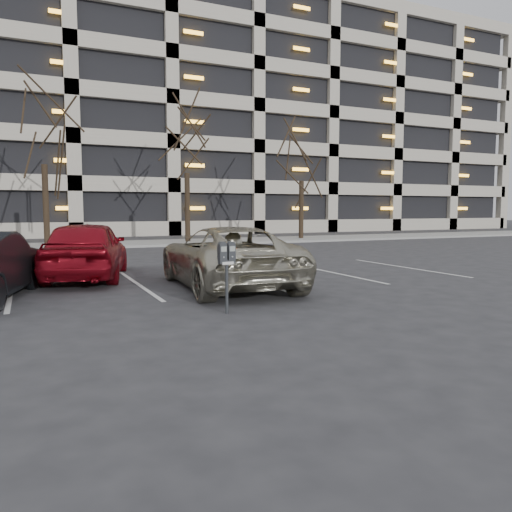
% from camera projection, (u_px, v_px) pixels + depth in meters
% --- Properties ---
extents(ground, '(140.00, 140.00, 0.00)m').
position_uv_depth(ground, '(224.00, 295.00, 10.74)').
color(ground, '#28282B').
rests_on(ground, ground).
extents(sidewalk, '(80.00, 4.00, 0.12)m').
position_uv_depth(sidewalk, '(112.00, 244.00, 25.23)').
color(sidewalk, gray).
rests_on(sidewalk, ground).
extents(stall_lines, '(16.90, 5.20, 0.00)m').
position_uv_depth(stall_lines, '(138.00, 284.00, 12.25)').
color(stall_lines, silver).
rests_on(stall_lines, ground).
extents(parking_garage, '(52.00, 20.00, 19.00)m').
position_uv_depth(parking_garage, '(214.00, 128.00, 45.49)').
color(parking_garage, black).
rests_on(parking_garage, ground).
extents(tree_b, '(3.87, 3.87, 8.79)m').
position_uv_depth(tree_b, '(42.00, 113.00, 23.40)').
color(tree_b, black).
rests_on(tree_b, ground).
extents(tree_c, '(3.67, 3.67, 8.35)m').
position_uv_depth(tree_c, '(186.00, 129.00, 26.32)').
color(tree_c, black).
rests_on(tree_c, ground).
extents(tree_d, '(3.43, 3.43, 7.80)m').
position_uv_depth(tree_d, '(302.00, 144.00, 29.25)').
color(tree_d, black).
rests_on(tree_d, ground).
extents(parking_meter, '(0.33, 0.16, 1.25)m').
position_uv_depth(parking_meter, '(227.00, 260.00, 8.73)').
color(parking_meter, black).
rests_on(parking_meter, ground).
extents(suv_silver, '(2.72, 5.31, 1.44)m').
position_uv_depth(suv_silver, '(227.00, 257.00, 11.80)').
color(suv_silver, '#B4AF99').
rests_on(suv_silver, ground).
extents(car_red, '(2.89, 4.90, 1.56)m').
position_uv_depth(car_red, '(87.00, 249.00, 13.11)').
color(car_red, maroon).
rests_on(car_red, ground).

